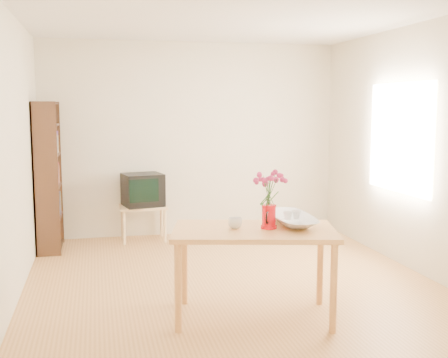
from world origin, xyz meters
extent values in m
plane|color=#B47B40|center=(0.00, 0.00, 0.00)|extent=(4.50, 4.50, 0.00)
plane|color=white|center=(0.00, 0.00, 2.60)|extent=(4.50, 4.50, 0.00)
plane|color=beige|center=(0.00, 2.25, 1.30)|extent=(4.00, 0.00, 4.00)
plane|color=beige|center=(0.00, -2.25, 1.30)|extent=(4.00, 0.00, 4.00)
plane|color=beige|center=(-2.00, 0.00, 1.30)|extent=(0.00, 4.50, 4.50)
plane|color=beige|center=(2.00, 0.00, 1.30)|extent=(0.00, 4.50, 4.50)
plane|color=white|center=(1.98, 0.30, 1.40)|extent=(0.00, 1.30, 1.30)
cube|color=#CC8746|center=(-0.04, -0.96, 0.73)|extent=(1.45, 1.04, 0.04)
cylinder|color=#CC8746|center=(-0.69, -1.13, 0.35)|extent=(0.06, 0.06, 0.71)
cylinder|color=#CC8746|center=(0.47, -1.41, 0.35)|extent=(0.06, 0.06, 0.71)
cylinder|color=#CC8746|center=(-0.55, -0.52, 0.35)|extent=(0.06, 0.06, 0.71)
cylinder|color=#CC8746|center=(0.62, -0.80, 0.35)|extent=(0.06, 0.06, 0.71)
cube|color=#E3BB80|center=(-0.70, 1.97, 0.45)|extent=(0.60, 0.45, 0.03)
cylinder|color=#E3BB80|center=(-0.96, 1.78, 0.22)|extent=(0.04, 0.04, 0.43)
cylinder|color=#E3BB80|center=(-0.44, 1.78, 0.22)|extent=(0.04, 0.04, 0.43)
cylinder|color=#E3BB80|center=(-0.96, 2.15, 0.22)|extent=(0.04, 0.04, 0.43)
cylinder|color=#E3BB80|center=(-0.44, 2.15, 0.22)|extent=(0.04, 0.04, 0.43)
cube|color=#341D11|center=(-1.85, 1.41, 0.90)|extent=(0.28, 0.02, 1.80)
cube|color=#341D11|center=(-1.85, 2.09, 0.90)|extent=(0.28, 0.03, 1.80)
cube|color=#341D11|center=(-1.98, 1.75, 0.90)|extent=(0.02, 0.70, 1.80)
cube|color=#341D11|center=(-1.85, 1.75, 0.04)|extent=(0.27, 0.65, 0.02)
cube|color=#341D11|center=(-1.85, 1.75, 0.40)|extent=(0.27, 0.65, 0.02)
cube|color=#341D11|center=(-1.85, 1.75, 0.78)|extent=(0.27, 0.65, 0.02)
cube|color=#341D11|center=(-1.85, 1.75, 1.16)|extent=(0.27, 0.65, 0.02)
cube|color=#341D11|center=(-1.85, 1.75, 1.52)|extent=(0.27, 0.65, 0.02)
cube|color=#341D11|center=(-1.85, 1.75, 1.78)|extent=(0.27, 0.65, 0.02)
cylinder|color=red|center=(0.08, -0.97, 0.84)|extent=(0.11, 0.11, 0.19)
cylinder|color=red|center=(0.08, -0.97, 0.76)|extent=(0.13, 0.13, 0.02)
cylinder|color=red|center=(0.08, -0.97, 0.94)|extent=(0.12, 0.12, 0.01)
cone|color=red|center=(0.11, -1.02, 0.92)|extent=(0.07, 0.08, 0.06)
torus|color=black|center=(0.05, -0.91, 0.85)|extent=(0.06, 0.10, 0.10)
imported|color=white|center=(-0.19, -0.92, 0.79)|extent=(0.13, 0.13, 0.09)
imported|color=white|center=(0.33, -0.85, 0.98)|extent=(0.51, 0.51, 0.46)
imported|color=white|center=(0.29, -0.85, 0.93)|extent=(0.09, 0.09, 0.06)
imported|color=white|center=(0.37, -0.83, 0.93)|extent=(0.07, 0.07, 0.06)
cube|color=black|center=(-0.70, 1.97, 0.67)|extent=(0.56, 0.53, 0.42)
cube|color=black|center=(-0.70, 2.05, 0.69)|extent=(0.38, 0.30, 0.29)
cube|color=black|center=(-0.70, 1.74, 0.69)|extent=(0.37, 0.08, 0.29)
camera|label=1|loc=(-1.28, -5.28, 1.74)|focal=45.00mm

